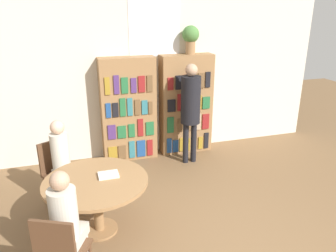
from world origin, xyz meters
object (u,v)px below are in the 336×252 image
flower_vase (191,37)px  seated_reader_right (67,220)px  reading_table (96,188)px  chair_near_camera (61,251)px  bookshelf_right (186,105)px  chair_left_side (58,169)px  seated_reader_left (63,160)px  bookshelf_left (129,110)px  librarian_standing (191,103)px

flower_vase → seated_reader_right: bearing=-129.9°
reading_table → chair_near_camera: 0.96m
bookshelf_right → chair_left_side: bearing=-153.5°
bookshelf_right → reading_table: bearing=-132.9°
seated_reader_left → chair_near_camera: bearing=59.9°
bookshelf_right → reading_table: bookshelf_right is taller
bookshelf_right → seated_reader_left: 2.57m
seated_reader_left → chair_left_side: bearing=-90.0°
bookshelf_left → seated_reader_right: (-1.10, -2.68, -0.20)m
bookshelf_left → flower_vase: bearing=0.2°
seated_reader_right → librarian_standing: size_ratio=0.71×
bookshelf_left → bookshelf_right: same height
bookshelf_right → flower_vase: 1.21m
bookshelf_right → chair_near_camera: 3.65m
librarian_standing → seated_reader_left: bearing=-159.1°
bookshelf_left → seated_reader_left: size_ratio=1.46×
bookshelf_left → chair_left_side: (-1.22, -1.14, -0.41)m
flower_vase → bookshelf_right: bearing=-175.8°
reading_table → seated_reader_left: bearing=118.4°
bookshelf_right → seated_reader_right: bookshelf_right is taller
flower_vase → chair_left_side: flower_vase is taller
bookshelf_right → chair_near_camera: (-2.26, -2.84, -0.41)m
chair_near_camera → chair_left_side: size_ratio=1.00×
chair_left_side → seated_reader_right: bearing=66.1°
flower_vase → seated_reader_left: bearing=-150.0°
bookshelf_left → bookshelf_right: (1.07, 0.00, -0.00)m
seated_reader_left → librarian_standing: 2.29m
bookshelf_left → chair_left_side: 1.72m
flower_vase → seated_reader_left: 2.99m
seated_reader_left → flower_vase: bearing=-178.4°
seated_reader_left → librarian_standing: bearing=172.5°
bookshelf_left → reading_table: (-0.77, -1.98, -0.31)m
bookshelf_left → librarian_standing: bearing=-27.3°
chair_near_camera → seated_reader_left: 1.55m
flower_vase → reading_table: 3.15m
flower_vase → librarian_standing: flower_vase is taller
bookshelf_right → seated_reader_right: size_ratio=1.47×
reading_table → seated_reader_left: 0.78m
chair_left_side → seated_reader_left: 0.27m
bookshelf_left → flower_vase: (1.14, 0.00, 1.21)m
bookshelf_right → librarian_standing: (-0.10, -0.50, 0.17)m
reading_table → librarian_standing: (1.74, 1.48, 0.49)m
librarian_standing → reading_table: bearing=-139.6°
chair_near_camera → seated_reader_left: size_ratio=0.72×
bookshelf_left → seated_reader_left: bearing=-131.0°
flower_vase → librarian_standing: size_ratio=0.28×
seated_reader_right → librarian_standing: 3.03m
reading_table → seated_reader_left: size_ratio=0.99×
reading_table → seated_reader_right: (-0.33, -0.70, 0.11)m
bookshelf_left → reading_table: 2.15m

